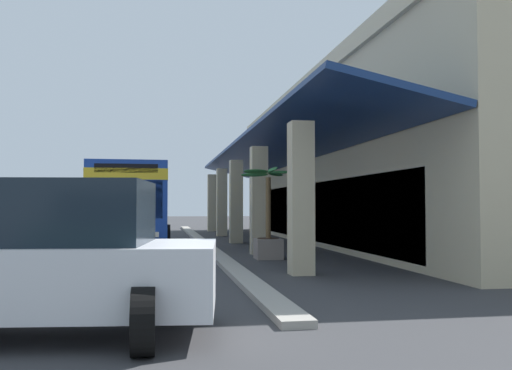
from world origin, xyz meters
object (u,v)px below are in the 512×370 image
at_px(parked_suv_white, 22,256).
at_px(potted_palm, 268,235).
at_px(transit_bus, 132,201).
at_px(pedestrian, 123,240).

xyz_separation_m(parked_suv_white, potted_palm, (-9.43, 5.04, -0.27)).
bearing_deg(parked_suv_white, potted_palm, 151.85).
bearing_deg(parked_suv_white, transit_bus, 177.78).
xyz_separation_m(transit_bus, parked_suv_white, (15.70, -0.61, -0.84)).
relative_size(parked_suv_white, pedestrian, 3.02).
bearing_deg(pedestrian, transit_bus, -178.20).
distance_m(parked_suv_white, pedestrian, 4.80).
bearing_deg(potted_palm, parked_suv_white, -28.15).
distance_m(pedestrian, potted_palm, 6.25).
bearing_deg(parked_suv_white, pedestrian, 168.53).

